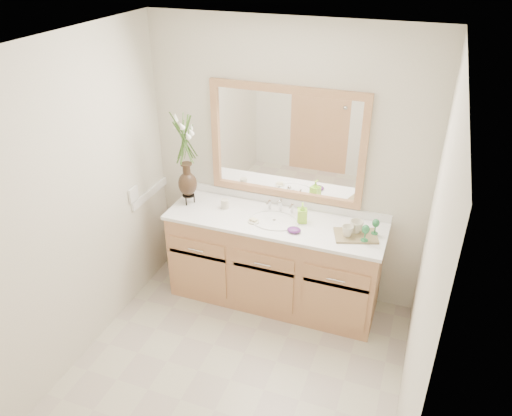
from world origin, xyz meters
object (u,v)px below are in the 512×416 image
at_px(flower_vase, 185,146).
at_px(tumbler, 225,204).
at_px(tray, 356,236).
at_px(soap_bottle, 302,214).

xyz_separation_m(flower_vase, tumbler, (0.34, 0.02, -0.49)).
distance_m(flower_vase, tray, 1.58).
bearing_deg(flower_vase, soap_bottle, 1.51).
relative_size(flower_vase, tray, 2.38).
height_order(soap_bottle, tray, soap_bottle).
bearing_deg(tumbler, soap_bottle, 0.41).
relative_size(tumbler, soap_bottle, 0.52).
distance_m(tumbler, soap_bottle, 0.69).
relative_size(soap_bottle, tray, 0.47).
xyz_separation_m(soap_bottle, tray, (0.46, -0.07, -0.07)).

